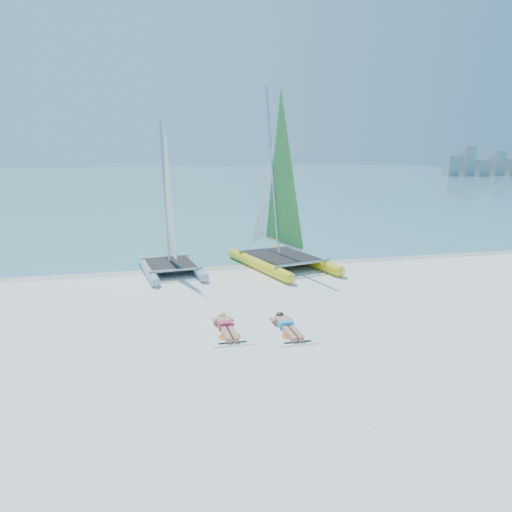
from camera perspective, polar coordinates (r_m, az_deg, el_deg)
The scene contains 10 objects.
ground at distance 15.15m, azimuth 3.04°, elevation -5.65°, with size 140.00×140.00×0.00m, color white.
sea at distance 77.07m, azimuth -10.45°, elevation 8.58°, with size 140.00×115.00×0.01m, color #69A4AF.
wet_sand_strip at distance 20.30m, azimuth -1.34°, elevation -1.00°, with size 140.00×1.40×0.01m, color silver.
distant_skyline at distance 95.40m, azimuth 24.26°, elevation 9.55°, with size 14.00×2.00×5.00m.
catamaran_blue at distance 19.12m, azimuth -9.94°, elevation 3.29°, with size 2.49×4.46×5.82m.
catamaran_yellow at distance 20.06m, azimuth 2.30°, elevation 5.48°, with size 3.74×5.87×7.28m.
towel_a at distance 12.99m, azimuth -3.31°, elevation -8.70°, with size 1.00×1.85×0.02m, color white.
sunbather_a at distance 13.13m, azimuth -3.47°, elevation -7.96°, with size 0.37×1.73×0.26m.
towel_b at distance 13.04m, azimuth 3.74°, elevation -8.63°, with size 1.00×1.85×0.02m, color white.
sunbather_b at distance 13.17m, azimuth 3.50°, elevation -7.90°, with size 0.37×1.73×0.26m.
Camera 1 is at (-4.12, -13.82, 4.65)m, focal length 35.00 mm.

